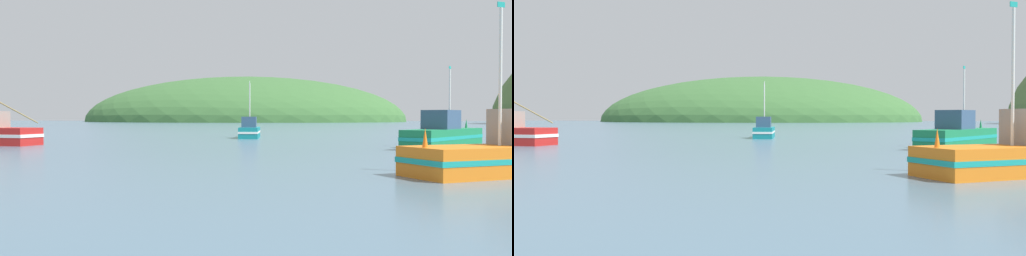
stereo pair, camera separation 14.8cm
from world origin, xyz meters
TOP-DOWN VIEW (x-y plane):
  - hill_mid_left at (-41.16, 254.88)m, footprint 168.09×134.47m
  - fishing_boat_teal at (2.72, 43.37)m, footprint 2.84×7.03m
  - fishing_boat_orange at (18.74, 11.20)m, footprint 7.94×6.20m
  - fishing_boat_green at (19.75, 28.75)m, footprint 7.22×10.08m

SIDE VIEW (x-z plane):
  - hill_mid_left at x=-41.16m, z-range -23.37..23.37m
  - fishing_boat_teal at x=2.72m, z-range -2.29..3.78m
  - fishing_boat_orange at x=18.74m, z-range -2.51..4.06m
  - fishing_boat_green at x=19.75m, z-range -2.08..3.90m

